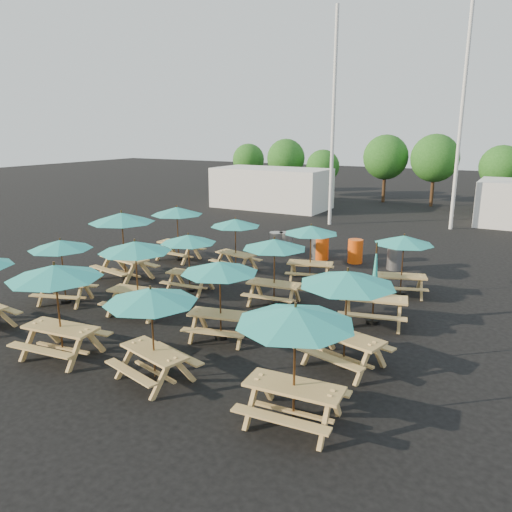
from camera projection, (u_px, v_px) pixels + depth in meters
The scene contains 31 objects.
ground at pixel (234, 297), 16.82m from camera, with size 120.00×120.00×0.00m, color black.
picnic_unit_1 at pixel (61, 248), 15.85m from camera, with size 2.54×2.54×2.11m.
picnic_unit_2 at pixel (122, 221), 18.30m from camera, with size 2.79×2.79×2.56m.
picnic_unit_3 at pixel (177, 214), 21.10m from camera, with size 2.30×2.30×2.33m.
picnic_unit_4 at pixel (55, 277), 11.94m from camera, with size 2.51×2.51×2.40m.
picnic_unit_5 at pixel (135, 251), 14.82m from camera, with size 2.45×2.45×2.30m.
picnic_unit_6 at pixel (188, 242), 17.00m from camera, with size 2.07×2.07×2.04m.
picnic_unit_7 at pixel (235, 225), 19.61m from camera, with size 2.30×2.30×2.10m.
picnic_unit_8 at pixel (151, 301), 10.81m from camera, with size 2.51×2.51×2.19m.
picnic_unit_9 at pixel (220, 271), 13.05m from camera, with size 2.47×2.47×2.18m.
picnic_unit_10 at pixel (274, 247), 15.68m from camera, with size 2.29×2.29×2.19m.
picnic_unit_11 at pixel (311, 233), 18.19m from camera, with size 2.45×2.45×2.11m.
picnic_unit_12 at pixel (295, 322), 9.14m from camera, with size 2.43×2.43×2.40m.
picnic_unit_13 at pixel (347, 283), 11.44m from camera, with size 2.73×2.73×2.39m.
picnic_unit_14 at pixel (374, 291), 14.34m from camera, with size 2.23×2.05×2.42m.
picnic_unit_15 at pixel (404, 243), 16.62m from camera, with size 2.50×2.50×2.09m.
waste_bin_0 at pixel (276, 243), 22.45m from camera, with size 0.63×0.63×1.01m, color gray.
waste_bin_1 at pixel (286, 243), 22.45m from camera, with size 0.63×0.63×1.01m, color gray.
waste_bin_2 at pixel (321, 248), 21.57m from camera, with size 0.63×0.63×1.01m, color #ED510D.
waste_bin_3 at pixel (318, 247), 21.68m from camera, with size 0.63×0.63×1.01m, color gray.
waste_bin_4 at pixel (355, 251), 21.01m from camera, with size 0.63×0.63×1.01m, color #ED510D.
waste_bin_5 at pixel (395, 257), 20.01m from camera, with size 0.63×0.63×1.01m, color gray.
mast_0 at pixel (333, 120), 28.11m from camera, with size 0.20×0.20×12.00m, color silver.
mast_1 at pixel (461, 119), 26.72m from camera, with size 0.20×0.20×12.00m, color silver.
event_tent_0 at pixel (271, 188), 35.47m from camera, with size 8.00×4.00×2.80m, color silver.
tree_0 at pixel (248, 160), 44.12m from camera, with size 2.80×2.80×4.24m.
tree_1 at pixel (286, 158), 40.85m from camera, with size 3.11×3.11×4.72m.
tree_2 at pixel (323, 166), 39.18m from camera, with size 2.59×2.59×3.93m.
tree_3 at pixel (386, 157), 37.69m from camera, with size 3.36×3.36×5.09m.
tree_4 at pixel (435, 158), 35.56m from camera, with size 3.41×3.41×5.17m.
tree_5 at pixel (501, 167), 33.99m from camera, with size 2.94×2.94×4.45m.
Camera 1 is at (8.44, -13.56, 5.53)m, focal length 35.00 mm.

